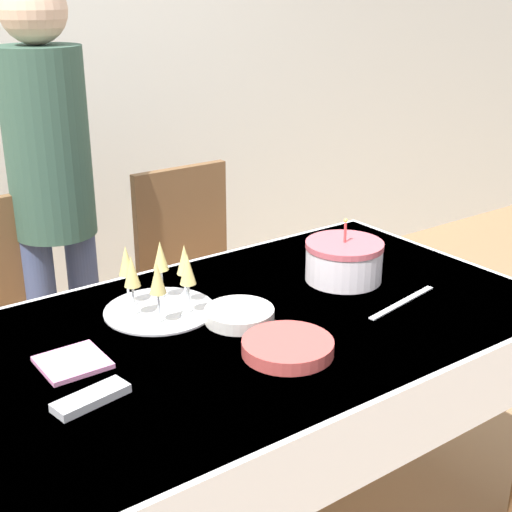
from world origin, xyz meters
TOP-DOWN VIEW (x-y plane):
  - dining_table at (0.00, 0.00)m, footprint 1.83×0.96m
  - dining_chair_far_right at (0.40, 0.80)m, footprint 0.42×0.42m
  - birthday_cake at (0.48, 0.07)m, footprint 0.24×0.24m
  - champagne_tray at (-0.08, 0.20)m, footprint 0.31×0.31m
  - plate_stack_main at (0.06, -0.20)m, footprint 0.23×0.23m
  - plate_stack_dessert at (0.06, 0.02)m, footprint 0.19×0.19m
  - cake_knife at (0.50, -0.16)m, footprint 0.30×0.07m
  - fork_pile at (-0.42, -0.12)m, footprint 0.18×0.09m
  - napkin_pile at (-0.39, 0.06)m, footprint 0.15×0.15m
  - person_standing at (-0.10, 0.90)m, footprint 0.28×0.28m

SIDE VIEW (x-z plane):
  - dining_chair_far_right at x=0.40m, z-range 0.05..1.00m
  - dining_table at x=0.00m, z-range 0.28..1.04m
  - cake_knife at x=0.50m, z-range 0.76..0.77m
  - napkin_pile at x=-0.39m, z-range 0.76..0.78m
  - fork_pile at x=-0.42m, z-range 0.76..0.78m
  - plate_stack_dessert at x=0.06m, z-range 0.76..0.80m
  - plate_stack_main at x=0.06m, z-range 0.76..0.80m
  - birthday_cake at x=0.48m, z-range 0.73..0.92m
  - champagne_tray at x=-0.08m, z-range 0.76..0.94m
  - person_standing at x=-0.10m, z-range 0.17..1.81m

